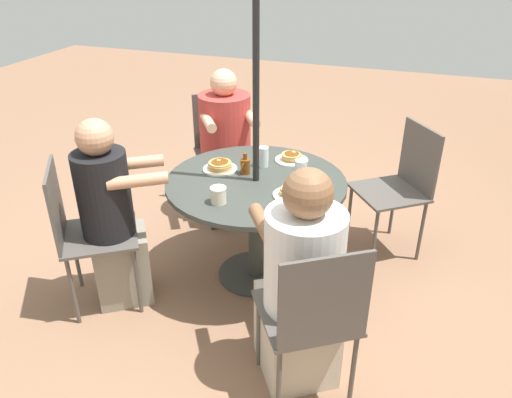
# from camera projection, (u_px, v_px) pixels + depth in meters

# --- Properties ---
(ground_plane) EXTENTS (12.00, 12.00, 0.00)m
(ground_plane) POSITION_uv_depth(u_px,v_px,m) (256.00, 274.00, 3.38)
(ground_plane) COLOR #8C664C
(patio_table) EXTENTS (1.11, 1.11, 0.71)m
(patio_table) POSITION_uv_depth(u_px,v_px,m) (256.00, 197.00, 3.10)
(patio_table) COLOR #383D38
(patio_table) RESTS_ON ground
(umbrella_pole) EXTENTS (0.04, 0.04, 2.48)m
(umbrella_pole) POSITION_uv_depth(u_px,v_px,m) (256.00, 95.00, 2.79)
(umbrella_pole) COLOR black
(umbrella_pole) RESTS_ON ground
(patio_chair_north) EXTENTS (0.59, 0.59, 0.93)m
(patio_chair_north) POSITION_uv_depth(u_px,v_px,m) (82.00, 227.00, 2.88)
(patio_chair_north) COLOR #514C47
(patio_chair_north) RESTS_ON ground
(diner_north) EXTENTS (0.51, 0.56, 1.18)m
(diner_north) POSITION_uv_depth(u_px,v_px,m) (113.00, 221.00, 2.92)
(diner_north) COLOR gray
(diner_north) RESTS_ON ground
(patio_chair_east) EXTENTS (0.59, 0.59, 0.93)m
(patio_chair_east) POSITION_uv_depth(u_px,v_px,m) (313.00, 314.00, 2.23)
(patio_chair_east) COLOR #514C47
(patio_chair_east) RESTS_ON ground
(diner_east) EXTENTS (0.58, 0.55, 1.19)m
(diner_east) POSITION_uv_depth(u_px,v_px,m) (301.00, 290.00, 2.38)
(diner_east) COLOR beige
(diner_east) RESTS_ON ground
(patio_chair_south) EXTENTS (0.60, 0.60, 0.93)m
(patio_chair_south) POSITION_uv_depth(u_px,v_px,m) (401.00, 182.00, 3.40)
(patio_chair_south) COLOR #514C47
(patio_chair_south) RESTS_ON ground
(patio_chair_west) EXTENTS (0.59, 0.59, 0.93)m
(patio_chair_west) POSITION_uv_depth(u_px,v_px,m) (222.00, 144.00, 4.01)
(patio_chair_west) COLOR #514C47
(patio_chair_west) RESTS_ON ground
(diner_west) EXTENTS (0.60, 0.58, 1.18)m
(diner_west) POSITION_uv_depth(u_px,v_px,m) (227.00, 154.00, 3.86)
(diner_west) COLOR #3D3D42
(diner_west) RESTS_ON ground
(pancake_plate_a) EXTENTS (0.22, 0.22, 0.06)m
(pancake_plate_a) POSITION_uv_depth(u_px,v_px,m) (292.00, 193.00, 2.85)
(pancake_plate_a) COLOR silver
(pancake_plate_a) RESTS_ON patio_table
(pancake_plate_b) EXTENTS (0.22, 0.22, 0.07)m
(pancake_plate_b) POSITION_uv_depth(u_px,v_px,m) (220.00, 166.00, 3.16)
(pancake_plate_b) COLOR silver
(pancake_plate_b) RESTS_ON patio_table
(pancake_plate_c) EXTENTS (0.22, 0.22, 0.06)m
(pancake_plate_c) POSITION_uv_depth(u_px,v_px,m) (292.00, 158.00, 3.28)
(pancake_plate_c) COLOR silver
(pancake_plate_c) RESTS_ON patio_table
(syrup_bottle) EXTENTS (0.08, 0.06, 0.14)m
(syrup_bottle) POSITION_uv_depth(u_px,v_px,m) (245.00, 166.00, 3.10)
(syrup_bottle) COLOR brown
(syrup_bottle) RESTS_ON patio_table
(coffee_cup) EXTENTS (0.09, 0.09, 0.09)m
(coffee_cup) POSITION_uv_depth(u_px,v_px,m) (218.00, 195.00, 2.77)
(coffee_cup) COLOR beige
(coffee_cup) RESTS_ON patio_table
(drinking_glass_a) EXTENTS (0.06, 0.06, 0.13)m
(drinking_glass_a) POSITION_uv_depth(u_px,v_px,m) (263.00, 157.00, 3.19)
(drinking_glass_a) COLOR silver
(drinking_glass_a) RESTS_ON patio_table
(drinking_glass_b) EXTENTS (0.08, 0.08, 0.13)m
(drinking_glass_b) POSITION_uv_depth(u_px,v_px,m) (301.00, 170.00, 3.01)
(drinking_glass_b) COLOR silver
(drinking_glass_b) RESTS_ON patio_table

